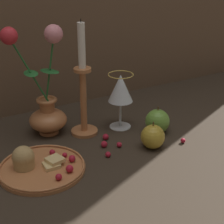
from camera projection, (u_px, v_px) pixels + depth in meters
The scene contains 12 objects.
ground_plane at pixel (110, 143), 1.11m from camera, with size 2.40×2.40×0.00m, color #33281E.
vase at pixel (46, 102), 1.13m from camera, with size 0.18×0.12×0.34m.
plate_with_pastries at pixel (38, 165), 0.97m from camera, with size 0.23×0.23×0.07m.
wine_glass at pixel (121, 90), 1.16m from camera, with size 0.08×0.08×0.18m.
candlestick at pixel (83, 94), 1.12m from camera, with size 0.08×0.08×0.35m.
apple_beside_vase at pixel (157, 121), 1.16m from camera, with size 0.08×0.08×0.09m.
apple_near_glass at pixel (153, 137), 1.08m from camera, with size 0.07×0.07×0.08m.
berry_near_plate at pixel (107, 137), 1.13m from camera, with size 0.02×0.02×0.02m, color #AD192D.
berry_front_center at pixel (108, 154), 1.04m from camera, with size 0.02×0.02×0.02m, color #AD192D.
berry_by_glass_stem at pixel (104, 144), 1.09m from camera, with size 0.02×0.02×0.02m, color #AD192D.
berry_under_candlestick at pixel (183, 141), 1.11m from camera, with size 0.01×0.01×0.01m, color #AD192D.
berry_far_right at pixel (119, 145), 1.09m from camera, with size 0.02×0.02×0.02m, color #AD192D.
Camera 1 is at (-0.47, -0.85, 0.54)m, focal length 60.00 mm.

